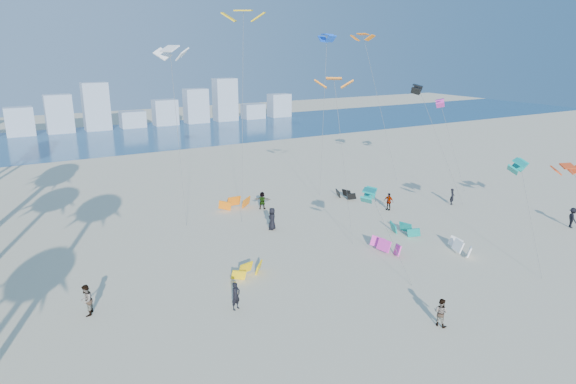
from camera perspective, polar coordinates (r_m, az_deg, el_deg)
ocean at (r=88.27m, az=-20.26°, el=5.60°), size 220.00×220.00×0.00m
kitesurfer_near at (r=29.42m, az=-5.87°, el=-11.53°), size 0.70×0.59×1.65m
kitesurfer_mid at (r=28.91m, az=16.76°, el=-12.79°), size 0.81×0.91×1.57m
kitesurfers_far at (r=41.16m, az=5.84°, el=-3.29°), size 38.13×18.45×1.84m
grounded_kites at (r=41.17m, az=5.45°, el=-3.88°), size 18.40×19.98×1.00m
flying_kites at (r=45.38m, az=6.43°, el=13.06°), size 30.24×29.50×17.89m
distant_skyline at (r=97.47m, az=-22.17°, el=8.14°), size 85.00×3.00×8.40m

